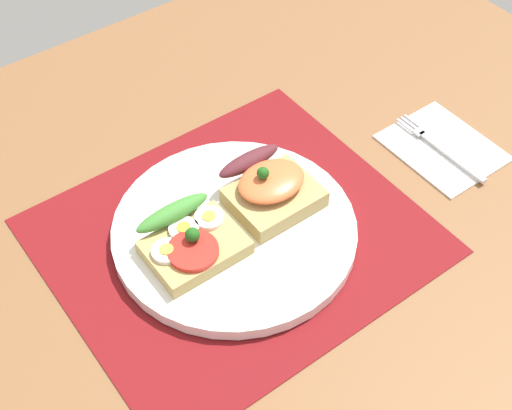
{
  "coord_description": "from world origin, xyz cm",
  "views": [
    {
      "loc": [
        -28.58,
        -42.62,
        62.77
      ],
      "look_at": [
        3.0,
        0.0,
        3.34
      ],
      "focal_mm": 50.25,
      "sensor_mm": 36.0,
      "label": 1
    }
  ],
  "objects_px": {
    "sandwich_egg_tomato": "(190,240)",
    "sandwich_salmon": "(269,187)",
    "fork": "(438,146)",
    "plate": "(235,230)",
    "napkin": "(443,147)"
  },
  "relations": [
    {
      "from": "napkin",
      "to": "sandwich_salmon",
      "type": "bearing_deg",
      "value": 168.19
    },
    {
      "from": "fork",
      "to": "sandwich_salmon",
      "type": "bearing_deg",
      "value": 168.24
    },
    {
      "from": "sandwich_salmon",
      "to": "plate",
      "type": "bearing_deg",
      "value": -169.33
    },
    {
      "from": "sandwich_egg_tomato",
      "to": "napkin",
      "type": "relative_size",
      "value": 0.75
    },
    {
      "from": "fork",
      "to": "sandwich_egg_tomato",
      "type": "bearing_deg",
      "value": 173.45
    },
    {
      "from": "plate",
      "to": "sandwich_egg_tomato",
      "type": "height_order",
      "value": "sandwich_egg_tomato"
    },
    {
      "from": "sandwich_egg_tomato",
      "to": "sandwich_salmon",
      "type": "bearing_deg",
      "value": 4.44
    },
    {
      "from": "sandwich_salmon",
      "to": "fork",
      "type": "bearing_deg",
      "value": -11.76
    },
    {
      "from": "napkin",
      "to": "fork",
      "type": "xyz_separation_m",
      "value": [
        -0.01,
        0.0,
        0.0
      ]
    },
    {
      "from": "sandwich_salmon",
      "to": "fork",
      "type": "distance_m",
      "value": 0.24
    },
    {
      "from": "plate",
      "to": "fork",
      "type": "distance_m",
      "value": 0.29
    },
    {
      "from": "plate",
      "to": "napkin",
      "type": "distance_m",
      "value": 0.3
    },
    {
      "from": "sandwich_egg_tomato",
      "to": "sandwich_salmon",
      "type": "distance_m",
      "value": 0.11
    },
    {
      "from": "plate",
      "to": "sandwich_egg_tomato",
      "type": "bearing_deg",
      "value": 178.15
    },
    {
      "from": "sandwich_egg_tomato",
      "to": "napkin",
      "type": "height_order",
      "value": "sandwich_egg_tomato"
    }
  ]
}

